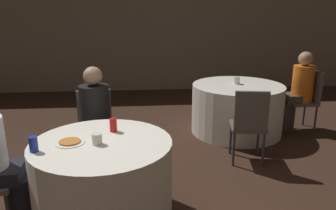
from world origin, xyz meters
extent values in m
cube|color=gray|center=(0.00, 4.83, 1.40)|extent=(16.00, 0.06, 2.80)
cylinder|color=white|center=(-0.04, -0.03, 0.36)|extent=(1.18, 1.18, 0.72)
cylinder|color=white|center=(1.72, 1.98, 0.36)|extent=(1.34, 1.34, 0.72)
cylinder|color=#333338|center=(-0.79, 0.08, 0.21)|extent=(0.03, 0.03, 0.41)
cube|color=#59514C|center=(-0.21, 0.87, 0.43)|extent=(0.46, 0.46, 0.04)
cube|color=#59514C|center=(-0.24, 1.04, 0.68)|extent=(0.38, 0.12, 0.46)
cylinder|color=#333338|center=(-0.01, 0.73, 0.21)|extent=(0.03, 0.03, 0.41)
cylinder|color=#333338|center=(-0.34, 0.67, 0.21)|extent=(0.03, 0.03, 0.41)
cylinder|color=#333338|center=(-0.07, 1.06, 0.21)|extent=(0.03, 0.03, 0.41)
cylinder|color=#333338|center=(-0.40, 1.00, 0.21)|extent=(0.03, 0.03, 0.41)
cube|color=#59514C|center=(1.56, 1.00, 0.43)|extent=(0.46, 0.46, 0.04)
cube|color=#59514C|center=(1.53, 0.83, 0.68)|extent=(0.38, 0.11, 0.46)
cylinder|color=#333338|center=(1.42, 1.20, 0.21)|extent=(0.03, 0.03, 0.41)
cylinder|color=#333338|center=(1.76, 1.14, 0.21)|extent=(0.03, 0.03, 0.41)
cylinder|color=#333338|center=(1.36, 0.87, 0.21)|extent=(0.03, 0.03, 0.41)
cylinder|color=#333338|center=(1.70, 0.81, 0.21)|extent=(0.03, 0.03, 0.41)
cube|color=#59514C|center=(2.71, 1.99, 0.43)|extent=(0.40, 0.40, 0.04)
cube|color=#59514C|center=(2.89, 1.99, 0.68)|extent=(0.05, 0.38, 0.46)
cylinder|color=#333338|center=(2.54, 1.82, 0.21)|extent=(0.03, 0.03, 0.41)
cylinder|color=#333338|center=(2.54, 2.16, 0.21)|extent=(0.03, 0.03, 0.41)
cylinder|color=#333338|center=(2.88, 1.82, 0.21)|extent=(0.03, 0.03, 0.41)
cylinder|color=#333338|center=(2.88, 2.16, 0.21)|extent=(0.03, 0.03, 0.41)
cylinder|color=black|center=(-0.73, -0.08, 0.23)|extent=(0.24, 0.24, 0.45)
cube|color=black|center=(-0.84, -0.09, 0.50)|extent=(0.34, 0.34, 0.12)
cylinder|color=#4C4238|center=(2.49, 1.99, 0.23)|extent=(0.24, 0.24, 0.45)
cube|color=#4C4238|center=(2.60, 1.99, 0.50)|extent=(0.32, 0.30, 0.12)
cylinder|color=orange|center=(2.71, 1.99, 0.72)|extent=(0.31, 0.31, 0.54)
sphere|color=tan|center=(2.71, 1.99, 1.09)|extent=(0.21, 0.21, 0.21)
cylinder|color=#4C4238|center=(-0.17, 0.65, 0.23)|extent=(0.24, 0.24, 0.45)
cube|color=#4C4238|center=(-0.19, 0.76, 0.50)|extent=(0.35, 0.37, 0.12)
cylinder|color=black|center=(-0.21, 0.87, 0.73)|extent=(0.32, 0.32, 0.55)
sphere|color=tan|center=(-0.21, 0.87, 1.11)|extent=(0.20, 0.20, 0.20)
cylinder|color=white|center=(-0.30, -0.02, 0.73)|extent=(0.25, 0.25, 0.01)
cylinder|color=orange|center=(-0.30, -0.02, 0.74)|extent=(0.18, 0.18, 0.01)
cylinder|color=#1E38A5|center=(-0.54, -0.18, 0.79)|extent=(0.07, 0.07, 0.12)
cylinder|color=red|center=(0.04, 0.21, 0.79)|extent=(0.07, 0.07, 0.12)
cylinder|color=silver|center=(-0.07, -0.07, 0.77)|extent=(0.08, 0.08, 0.09)
cylinder|color=white|center=(1.71, 2.05, 0.78)|extent=(0.09, 0.09, 0.11)
camera|label=1|loc=(0.29, -2.59, 1.78)|focal=35.00mm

